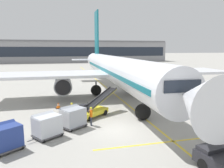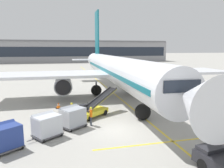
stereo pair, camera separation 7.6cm
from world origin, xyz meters
TOP-DOWN VIEW (x-y plane):
  - ground_plane at (0.00, 0.00)m, footprint 600.00×600.00m
  - parked_airplane at (3.46, 13.14)m, footprint 34.26×44.13m
  - belt_loader at (-1.23, 4.36)m, footprint 5.00×4.45m
  - baggage_cart_lead at (-3.58, 1.51)m, footprint 2.69×2.46m
  - baggage_cart_second at (-5.70, -0.12)m, footprint 2.69×2.46m
  - baggage_cart_third at (-8.37, -1.80)m, footprint 2.69×2.46m
  - ground_crew_by_loader at (-3.53, 3.62)m, footprint 0.36×0.54m
  - ground_crew_by_carts at (-1.93, 1.63)m, footprint 0.29×0.57m
  - ground_crew_marshaller at (-3.95, 2.57)m, footprint 0.54×0.37m
  - safety_cone_engine_keepout at (-4.83, 8.24)m, footprint 0.63×0.63m
  - apron_guidance_line_lead_in at (3.58, 12.34)m, footprint 0.20×110.00m
  - apron_guidance_line_stop_bar at (3.44, -3.26)m, footprint 12.00×0.20m
  - terminal_building at (5.15, 99.54)m, footprint 95.44×15.09m

SIDE VIEW (x-z plane):
  - ground_plane at x=0.00m, z-range 0.00..0.00m
  - apron_guidance_line_lead_in at x=3.58m, z-range 0.00..0.01m
  - apron_guidance_line_stop_bar at x=3.44m, z-range 0.00..0.01m
  - safety_cone_engine_keepout at x=-4.83m, z-range -0.01..0.70m
  - belt_loader at x=-1.23m, z-range -0.50..2.12m
  - ground_crew_by_loader at x=-3.53m, z-range 0.13..1.87m
  - ground_crew_by_carts at x=-1.93m, z-range 0.13..1.87m
  - ground_crew_marshaller at x=-3.95m, z-range 0.13..1.87m
  - baggage_cart_lead at x=-3.58m, z-range 0.04..1.96m
  - baggage_cart_second at x=-5.70m, z-range 0.04..1.96m
  - baggage_cart_third at x=-8.37m, z-range 0.04..1.96m
  - parked_airplane at x=3.46m, z-range -3.65..11.37m
  - terminal_building at x=5.15m, z-range -0.05..11.01m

